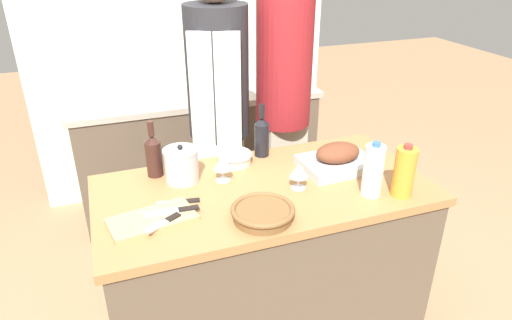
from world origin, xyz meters
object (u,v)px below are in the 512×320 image
at_px(knife_chef, 174,211).
at_px(person_cook_guest, 283,99).
at_px(wicker_basket, 263,213).
at_px(wine_glass_right, 299,171).
at_px(wine_bottle_green, 154,154).
at_px(stock_pot, 181,165).
at_px(wine_bottle_dark, 262,136).
at_px(condiment_bottle_tall, 280,74).
at_px(person_cook_aproned, 219,111).
at_px(mixing_bowl, 235,157).
at_px(roasting_pan, 337,159).
at_px(knife_bread, 180,202).
at_px(milk_jug, 373,171).
at_px(condiment_bottle_short, 283,68).
at_px(juice_jug, 404,172).
at_px(knife_paring, 164,222).
at_px(wine_glass_left, 222,163).
at_px(cutting_board, 152,219).

relative_size(knife_chef, person_cook_guest, 0.12).
height_order(wicker_basket, wine_glass_right, wine_glass_right).
bearing_deg(person_cook_guest, wine_bottle_green, -160.38).
height_order(stock_pot, wine_bottle_dark, wine_bottle_dark).
xyz_separation_m(condiment_bottle_tall, person_cook_aproned, (-0.62, -0.61, 0.00)).
bearing_deg(condiment_bottle_tall, mixing_bowl, -122.59).
bearing_deg(roasting_pan, wicker_basket, -149.33).
distance_m(roasting_pan, knife_bread, 0.77).
bearing_deg(knife_bread, condiment_bottle_tall, 52.98).
bearing_deg(milk_jug, condiment_bottle_short, 79.88).
bearing_deg(wine_glass_right, knife_bread, 173.83).
height_order(juice_jug, knife_paring, juice_jug).
height_order(knife_paring, condiment_bottle_short, condiment_bottle_short).
bearing_deg(person_cook_aproned, wine_glass_left, -84.24).
bearing_deg(wine_bottle_dark, person_cook_aproned, 105.19).
bearing_deg(condiment_bottle_tall, roasting_pan, -100.20).
height_order(person_cook_aproned, person_cook_guest, person_cook_guest).
relative_size(juice_jug, knife_chef, 1.10).
distance_m(wine_glass_left, knife_paring, 0.42).
height_order(milk_jug, knife_chef, milk_jug).
height_order(knife_chef, condiment_bottle_short, condiment_bottle_short).
bearing_deg(knife_chef, condiment_bottle_tall, 53.65).
bearing_deg(roasting_pan, milk_jug, -86.29).
bearing_deg(wine_bottle_green, wine_bottle_dark, 3.47).
xyz_separation_m(cutting_board, wine_bottle_dark, (0.61, 0.41, 0.10)).
distance_m(wine_bottle_green, condiment_bottle_tall, 1.48).
xyz_separation_m(wicker_basket, stock_pot, (-0.23, 0.42, 0.05)).
distance_m(roasting_pan, wine_glass_right, 0.28).
relative_size(milk_jug, wine_glass_right, 2.03).
distance_m(cutting_board, wine_glass_right, 0.65).
bearing_deg(juice_jug, knife_chef, 169.82).
height_order(wicker_basket, person_cook_aproned, person_cook_aproned).
bearing_deg(wine_glass_left, wicker_basket, -80.15).
bearing_deg(wine_glass_left, person_cook_aproned, 75.77).
xyz_separation_m(knife_paring, condiment_bottle_short, (1.18, 1.64, 0.08)).
relative_size(wine_glass_left, condiment_bottle_tall, 0.58).
distance_m(knife_paring, condiment_bottle_tall, 1.83).
xyz_separation_m(roasting_pan, wine_glass_right, (-0.25, -0.11, 0.04)).
distance_m(milk_jug, knife_chef, 0.84).
bearing_deg(cutting_board, condiment_bottle_short, 52.59).
height_order(stock_pot, milk_jug, milk_jug).
xyz_separation_m(wicker_basket, wine_glass_left, (-0.06, 0.35, 0.06)).
bearing_deg(person_cook_aproned, wicker_basket, -75.36).
bearing_deg(knife_chef, wine_glass_left, 38.67).
height_order(knife_bread, person_cook_aproned, person_cook_aproned).
distance_m(milk_jug, wine_glass_left, 0.65).
bearing_deg(wine_bottle_green, juice_jug, -29.07).
distance_m(wine_bottle_green, person_cook_aproned, 0.61).
relative_size(wicker_basket, juice_jug, 1.08).
relative_size(knife_paring, knife_bread, 0.85).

